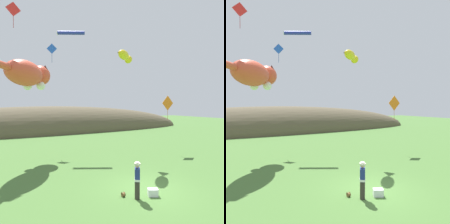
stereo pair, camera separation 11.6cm
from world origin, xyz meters
TOP-DOWN VIEW (x-y plane):
  - ground_plane at (0.00, 0.00)m, footprint 120.00×120.00m
  - distant_hill_ridge at (0.00, 26.48)m, footprint 54.48×10.61m
  - festival_attendant at (-1.03, -0.65)m, footprint 0.45×0.49m
  - kite_spool at (-1.50, -0.14)m, footprint 0.14×0.22m
  - picnic_cooler at (-0.17, -0.74)m, footprint 0.58×0.50m
  - kite_giant_cat at (-5.03, 8.56)m, footprint 4.70×6.52m
  - kite_fish_windsock at (1.93, 5.56)m, footprint 2.30×2.30m
  - kite_tube_streamer at (-0.87, 11.39)m, footprint 2.63×1.55m
  - kite_diamond_red at (-6.03, 9.01)m, footprint 1.10×0.21m
  - kite_diamond_orange at (6.97, 6.01)m, footprint 1.43×0.12m
  - kite_diamond_blue at (-2.43, 12.92)m, footprint 0.98×0.43m

SIDE VIEW (x-z plane):
  - ground_plane at x=0.00m, z-range 0.00..0.00m
  - distant_hill_ridge at x=0.00m, z-range -4.33..4.33m
  - kite_spool at x=-1.50m, z-range 0.00..0.22m
  - picnic_cooler at x=-0.17m, z-range 0.00..0.36m
  - festival_attendant at x=-1.03m, z-range 0.07..1.84m
  - kite_diamond_orange at x=6.97m, z-range 3.49..5.83m
  - kite_giant_cat at x=-5.03m, z-range 5.75..8.02m
  - kite_fish_windsock at x=1.93m, z-range 8.07..8.85m
  - kite_diamond_blue at x=-2.43m, z-range 9.32..11.28m
  - kite_tube_streamer at x=-0.87m, z-range 11.48..11.92m
  - kite_diamond_red at x=-6.03m, z-range 10.89..12.90m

